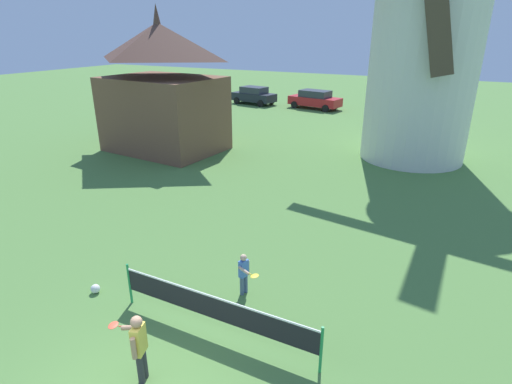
% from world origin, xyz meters
% --- Properties ---
extents(windmill, '(10.16, 5.89, 14.58)m').
position_xyz_m(windmill, '(2.23, 18.38, 6.77)').
color(windmill, silver).
rests_on(windmill, ground_plane).
extents(tennis_net, '(4.94, 0.06, 1.10)m').
position_xyz_m(tennis_net, '(0.33, 2.20, 0.68)').
color(tennis_net, '#238E4C').
rests_on(tennis_net, ground_plane).
extents(player_near, '(0.88, 0.48, 1.48)m').
position_xyz_m(player_near, '(-0.23, 0.47, 0.84)').
color(player_near, '#333338').
rests_on(player_near, ground_plane).
extents(player_far, '(0.67, 0.60, 1.14)m').
position_xyz_m(player_far, '(0.20, 3.81, 0.65)').
color(player_far, slate).
rests_on(player_far, ground_plane).
extents(stray_ball, '(0.24, 0.24, 0.24)m').
position_xyz_m(stray_ball, '(-3.24, 2.09, 0.12)').
color(stray_ball, silver).
rests_on(stray_ball, ground_plane).
extents(parked_car_black, '(4.22, 2.40, 1.56)m').
position_xyz_m(parked_car_black, '(-13.00, 29.79, 0.81)').
color(parked_car_black, '#1E232D').
rests_on(parked_car_black, ground_plane).
extents(parked_car_red, '(4.71, 2.49, 1.56)m').
position_xyz_m(parked_car_red, '(-7.24, 30.07, 0.81)').
color(parked_car_red, red).
rests_on(parked_car_red, ground_plane).
extents(chapel, '(6.67, 5.13, 7.60)m').
position_xyz_m(chapel, '(-10.32, 13.86, 3.28)').
color(chapel, brown).
rests_on(chapel, ground_plane).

